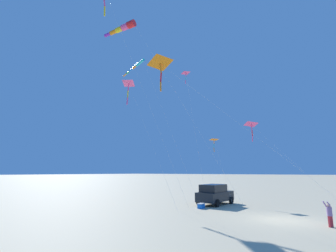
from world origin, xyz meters
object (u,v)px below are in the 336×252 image
Objects in this scene: person_child_green_jacket at (329,213)px; kite_delta_green_low_center at (161,64)px; parked_car at (215,194)px; kite_delta_teal_far_right at (251,124)px; kite_windsock_small_distant at (124,28)px; kite_delta_yellow_midlevel at (186,73)px; kite_delta_long_streamer_right at (214,140)px; kite_delta_orange_high_right at (129,84)px; cooler_box at (201,206)px; kite_windsock_rainbow_low_near at (136,66)px.

kite_delta_green_low_center reaches higher than person_child_green_jacket.
kite_delta_teal_far_right is (-13.51, -0.29, 8.88)m from parked_car.
kite_delta_teal_far_right is (-16.83, 9.47, -10.46)m from kite_windsock_small_distant.
kite_delta_yellow_midlevel is (-9.02, 3.21, -3.64)m from kite_windsock_small_distant.
kite_delta_orange_high_right is (3.86, -9.93, 7.73)m from kite_delta_long_streamer_right.
person_child_green_jacket reaches higher than cooler_box.
kite_delta_teal_far_right is at bearing 169.12° from kite_delta_green_low_center.
kite_windsock_small_distant reaches higher than person_child_green_jacket.
kite_delta_yellow_midlevel reaches higher than kite_delta_long_streamer_right.
parked_car is 3.13× the size of person_child_green_jacket.
person_child_green_jacket is at bearing 78.30° from kite_delta_orange_high_right.
kite_windsock_small_distant is 1.23× the size of kite_delta_yellow_midlevel.
kite_delta_green_low_center is (5.28, 8.65, -4.06)m from kite_windsock_rainbow_low_near.
person_child_green_jacket is (4.85, 9.28, -0.19)m from parked_car.
kite_windsock_rainbow_low_near is 1.07× the size of kite_delta_yellow_midlevel.
parked_car is 20.85m from kite_windsock_rainbow_low_near.
cooler_box is 0.45× the size of person_child_green_jacket.
kite_delta_yellow_midlevel is (-10.56, -15.84, 15.89)m from person_child_green_jacket.
kite_delta_orange_high_right is (-2.74, -1.59, -5.99)m from kite_windsock_small_distant.
parked_car is 6.65m from kite_delta_long_streamer_right.
kite_delta_green_low_center is (7.04, -2.19, 7.12)m from kite_delta_long_streamer_right.
kite_delta_teal_far_right is at bearing 135.06° from kite_windsock_rainbow_low_near.
kite_delta_teal_far_right reaches higher than kite_delta_long_streamer_right.
cooler_box is at bearing 1.39° from kite_delta_teal_far_right.
kite_delta_teal_far_right is (-12.00, 11.97, -7.92)m from kite_windsock_rainbow_low_near.
person_child_green_jacket is 14.64m from kite_delta_long_streamer_right.
kite_delta_long_streamer_right is 0.40× the size of kite_delta_yellow_midlevel.
kite_delta_green_low_center is at bearing 85.90° from kite_windsock_small_distant.
kite_delta_green_low_center is at bearing -76.80° from cooler_box.
cooler_box is at bearing 70.39° from kite_windsock_rainbow_low_near.
kite_delta_orange_high_right reaches higher than kite_delta_teal_far_right.
cooler_box is 21.90m from kite_windsock_rainbow_low_near.
cooler_box is 0.04× the size of kite_delta_yellow_midlevel.
parked_car is 0.30× the size of kite_delta_orange_high_right.
kite_delta_yellow_midlevel is (-2.42, -5.13, 10.08)m from kite_delta_long_streamer_right.
parked_car is at bearing 23.43° from kite_delta_long_streamer_right.
kite_delta_orange_high_right is 8.24m from kite_delta_yellow_midlevel.
kite_delta_orange_high_right is (-2.31, -11.46, 14.09)m from cooler_box.
kite_windsock_rainbow_low_near is at bearing -53.76° from kite_delta_yellow_midlevel.
kite_windsock_rainbow_low_near is (-6.37, -21.54, 16.99)m from person_child_green_jacket.
parked_car is 17.53m from kite_delta_orange_high_right.
kite_delta_teal_far_right is at bearing -152.47° from person_child_green_jacket.
kite_windsock_rainbow_low_near reaches higher than kite_delta_yellow_midlevel.
kite_windsock_small_distant is (4.84, 2.50, 2.55)m from kite_windsock_rainbow_low_near.
kite_windsock_small_distant is 3.09× the size of kite_delta_long_streamer_right.
parked_car is at bearing 1.24° from kite_delta_teal_far_right.
kite_delta_orange_high_right is at bearing -38.12° from kite_delta_teal_far_right.
kite_delta_long_streamer_right is (-8.13, -10.70, 5.81)m from person_child_green_jacket.
kite_delta_green_low_center is 0.92× the size of kite_delta_yellow_midlevel.
kite_delta_long_streamer_right reaches higher than parked_car.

